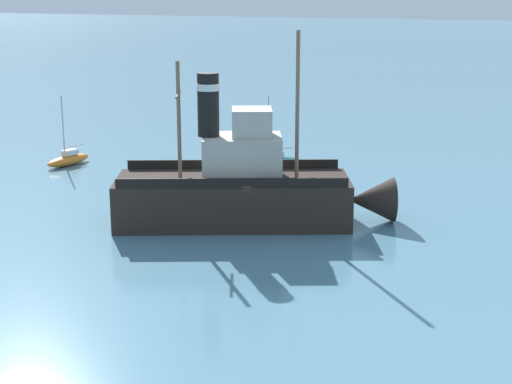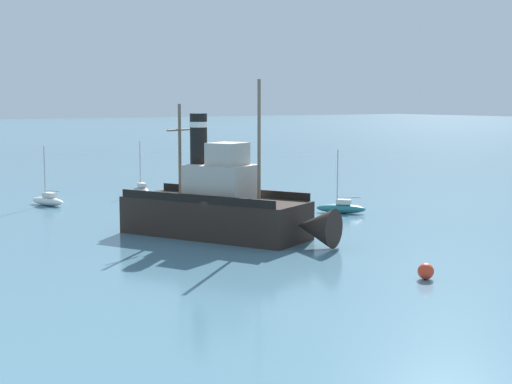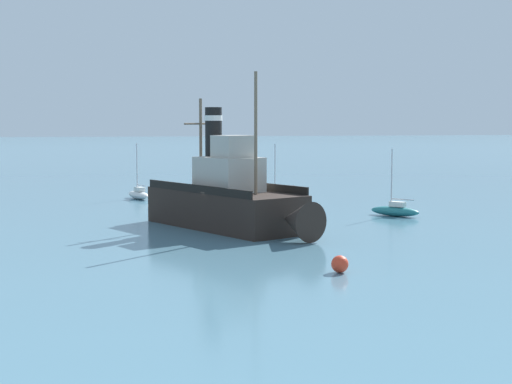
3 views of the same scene
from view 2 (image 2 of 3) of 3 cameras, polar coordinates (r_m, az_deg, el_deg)
ground_plane at (r=49.40m, az=-3.26°, el=-3.38°), size 600.00×600.00×0.00m
old_tugboat at (r=49.54m, az=-2.44°, el=-1.20°), size 9.27×14.44×9.90m
sailboat_grey at (r=72.81m, az=-8.34°, el=0.18°), size 1.78×3.94×4.90m
sailboat_white at (r=66.66m, az=-14.90°, el=-0.58°), size 2.25×3.95×4.90m
sailboat_teal at (r=60.40m, az=6.21°, el=-1.14°), size 3.32×3.59×4.90m
sailboat_orange at (r=68.13m, az=-4.40°, el=-0.22°), size 3.91×1.58×4.90m
mooring_buoy at (r=39.06m, az=12.25°, el=-5.66°), size 0.80×0.80×0.80m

